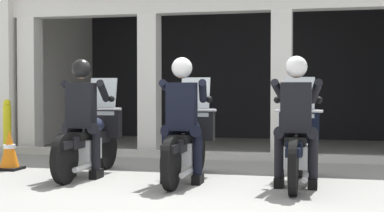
% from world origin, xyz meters
% --- Properties ---
extents(ground_plane, '(80.00, 80.00, 0.00)m').
position_xyz_m(ground_plane, '(0.00, 3.00, 0.00)').
color(ground_plane, gray).
extents(station_building, '(8.28, 4.26, 3.13)m').
position_xyz_m(station_building, '(-0.19, 5.15, 1.95)').
color(station_building, black).
rests_on(station_building, ground).
extents(kerb_strip, '(7.78, 0.24, 0.12)m').
position_xyz_m(kerb_strip, '(-0.19, 2.56, 0.06)').
color(kerb_strip, '#B7B5AD').
rests_on(kerb_strip, ground).
extents(motorcycle_left, '(0.62, 2.04, 1.35)m').
position_xyz_m(motorcycle_left, '(-1.41, 0.43, 0.50)').
color(motorcycle_left, black).
rests_on(motorcycle_left, ground).
extents(police_officer_left, '(0.63, 0.61, 1.58)m').
position_xyz_m(police_officer_left, '(-1.41, 0.14, 0.94)').
color(police_officer_left, black).
rests_on(police_officer_left, ground).
extents(motorcycle_center, '(0.62, 2.04, 1.35)m').
position_xyz_m(motorcycle_center, '(0.00, 0.30, 0.50)').
color(motorcycle_center, black).
rests_on(motorcycle_center, ground).
extents(police_officer_center, '(0.63, 0.61, 1.58)m').
position_xyz_m(police_officer_center, '(0.00, 0.02, 0.94)').
color(police_officer_center, black).
rests_on(police_officer_center, ground).
extents(motorcycle_right, '(0.62, 2.04, 1.35)m').
position_xyz_m(motorcycle_right, '(1.41, 0.30, 0.50)').
color(motorcycle_right, black).
rests_on(motorcycle_right, ground).
extents(police_officer_right, '(0.63, 0.61, 1.58)m').
position_xyz_m(police_officer_right, '(1.41, 0.01, 0.94)').
color(police_officer_right, black).
rests_on(police_officer_right, ground).
extents(traffic_cone_flank, '(0.34, 0.34, 0.59)m').
position_xyz_m(traffic_cone_flank, '(-2.77, 0.60, 0.29)').
color(traffic_cone_flank, black).
rests_on(traffic_cone_flank, ground).
extents(bollard_kerbside, '(0.14, 0.14, 1.01)m').
position_xyz_m(bollard_kerbside, '(-3.66, 2.02, 0.50)').
color(bollard_kerbside, yellow).
rests_on(bollard_kerbside, ground).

